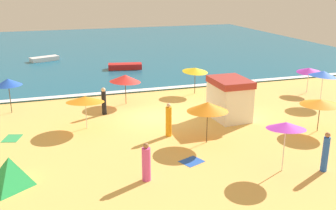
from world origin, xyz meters
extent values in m
plane|color=#EDBC60|center=(0.00, 0.00, 0.00)|extent=(60.00, 60.00, 0.00)
cube|color=#196084|center=(0.00, 28.00, 0.05)|extent=(60.00, 44.00, 0.10)
cube|color=white|center=(0.00, 6.30, 0.10)|extent=(57.00, 0.70, 0.01)
cube|color=white|center=(4.32, -1.71, 1.09)|extent=(2.08, 2.69, 2.19)
cube|color=#A5332D|center=(4.32, -1.71, 2.39)|extent=(2.08, 2.78, 0.40)
cylinder|color=#4C3823|center=(-8.77, 3.75, 1.12)|extent=(0.05, 0.05, 2.25)
cone|color=blue|center=(-8.77, 3.75, 2.07)|extent=(2.39, 2.39, 0.50)
cylinder|color=silver|center=(3.46, -8.95, 1.15)|extent=(0.05, 0.05, 2.30)
cone|color=#B733C6|center=(3.46, -8.95, 2.20)|extent=(2.22, 2.23, 0.50)
cylinder|color=silver|center=(12.83, 1.96, 0.96)|extent=(0.05, 0.05, 1.91)
cone|color=#B733C6|center=(12.83, 1.96, 1.80)|extent=(2.62, 2.62, 0.48)
cylinder|color=#4C3823|center=(8.25, -5.23, 0.92)|extent=(0.05, 0.05, 1.85)
cone|color=orange|center=(8.25, -5.23, 1.74)|extent=(2.79, 2.80, 0.37)
cylinder|color=silver|center=(-4.38, -0.69, 0.95)|extent=(0.05, 0.05, 1.90)
cone|color=orange|center=(-4.38, -0.69, 1.78)|extent=(2.90, 2.91, 0.55)
cylinder|color=#4C3823|center=(4.43, 4.39, 0.99)|extent=(0.05, 0.05, 1.97)
cone|color=yellow|center=(4.43, 4.39, 1.87)|extent=(2.60, 2.61, 0.49)
cylinder|color=silver|center=(11.94, -0.75, 1.15)|extent=(0.05, 0.05, 2.30)
cone|color=blue|center=(11.94, -0.75, 2.16)|extent=(2.12, 2.09, 0.56)
cylinder|color=#4C3823|center=(-1.18, 3.36, 1.02)|extent=(0.05, 0.05, 2.05)
cone|color=red|center=(-1.18, 3.36, 1.85)|extent=(2.53, 2.51, 0.62)
cylinder|color=#4C3823|center=(1.49, -4.83, 1.10)|extent=(0.05, 0.05, 2.21)
cone|color=orange|center=(1.49, -4.83, 2.01)|extent=(2.61, 2.63, 0.57)
pyramid|color=green|center=(-8.23, -6.60, 0.64)|extent=(1.96, 2.21, 1.29)
cube|color=#D84CA5|center=(6.59, -0.30, 0.33)|extent=(0.43, 0.43, 0.66)
sphere|color=#9E6B47|center=(6.59, -0.30, 0.77)|extent=(0.25, 0.25, 0.25)
cylinder|color=#D84CA5|center=(-2.67, -7.94, 0.75)|extent=(0.44, 0.44, 1.51)
sphere|color=#9E6B47|center=(-2.67, -7.94, 1.62)|extent=(0.24, 0.24, 0.24)
cylinder|color=black|center=(-2.99, 1.54, 0.76)|extent=(0.30, 0.30, 1.52)
sphere|color=beige|center=(-2.99, 1.54, 1.65)|extent=(0.28, 0.28, 0.28)
cylinder|color=blue|center=(5.23, -9.55, 0.83)|extent=(0.33, 0.33, 1.65)
sphere|color=#9E6B47|center=(5.23, -9.55, 1.76)|extent=(0.24, 0.24, 0.24)
cylinder|color=orange|center=(-0.17, -3.32, 0.85)|extent=(0.48, 0.48, 1.69)
sphere|color=beige|center=(-0.17, -3.32, 1.79)|extent=(0.23, 0.23, 0.23)
cube|color=green|center=(-8.51, -1.05, 0.01)|extent=(1.17, 1.39, 0.01)
cube|color=blue|center=(-0.13, -6.81, 0.01)|extent=(1.27, 1.19, 0.01)
cube|color=green|center=(12.27, -1.30, 0.01)|extent=(1.58, 1.54, 0.01)
cube|color=white|center=(-6.35, 21.10, 0.32)|extent=(3.17, 2.16, 0.45)
cube|color=red|center=(1.08, 14.39, 0.36)|extent=(3.38, 1.73, 0.53)
camera|label=1|loc=(-6.48, -22.85, 8.24)|focal=42.12mm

